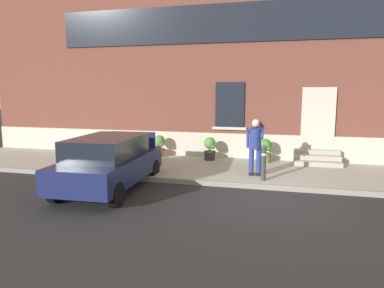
{
  "coord_description": "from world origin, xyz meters",
  "views": [
    {
      "loc": [
        0.41,
        -8.76,
        2.74
      ],
      "look_at": [
        -2.24,
        1.6,
        1.1
      ],
      "focal_mm": 32.8,
      "sensor_mm": 36.0,
      "label": 1
    }
  ],
  "objects_px": {
    "planter_terracotta": "(160,145)",
    "planter_olive": "(265,150)",
    "planter_charcoal": "(210,148)",
    "person_on_phone": "(255,144)",
    "bollard_near_person": "(264,161)",
    "hatchback_car_navy": "(110,162)"
  },
  "relations": [
    {
      "from": "hatchback_car_navy",
      "to": "planter_charcoal",
      "type": "height_order",
      "value": "hatchback_car_navy"
    },
    {
      "from": "planter_terracotta",
      "to": "planter_charcoal",
      "type": "distance_m",
      "value": 2.04
    },
    {
      "from": "bollard_near_person",
      "to": "planter_olive",
      "type": "relative_size",
      "value": 1.22
    },
    {
      "from": "planter_charcoal",
      "to": "hatchback_car_navy",
      "type": "bearing_deg",
      "value": -116.27
    },
    {
      "from": "bollard_near_person",
      "to": "person_on_phone",
      "type": "bearing_deg",
      "value": 119.8
    },
    {
      "from": "hatchback_car_navy",
      "to": "planter_charcoal",
      "type": "bearing_deg",
      "value": 63.73
    },
    {
      "from": "planter_terracotta",
      "to": "planter_olive",
      "type": "relative_size",
      "value": 1.0
    },
    {
      "from": "bollard_near_person",
      "to": "planter_charcoal",
      "type": "distance_m",
      "value": 3.34
    },
    {
      "from": "person_on_phone",
      "to": "bollard_near_person",
      "type": "bearing_deg",
      "value": -46.75
    },
    {
      "from": "hatchback_car_navy",
      "to": "planter_charcoal",
      "type": "distance_m",
      "value": 4.54
    },
    {
      "from": "bollard_near_person",
      "to": "planter_terracotta",
      "type": "bearing_deg",
      "value": 146.79
    },
    {
      "from": "planter_terracotta",
      "to": "planter_charcoal",
      "type": "relative_size",
      "value": 1.0
    },
    {
      "from": "bollard_near_person",
      "to": "planter_charcoal",
      "type": "bearing_deg",
      "value": 129.05
    },
    {
      "from": "planter_charcoal",
      "to": "planter_olive",
      "type": "distance_m",
      "value": 2.04
    },
    {
      "from": "planter_charcoal",
      "to": "bollard_near_person",
      "type": "bearing_deg",
      "value": -50.95
    },
    {
      "from": "person_on_phone",
      "to": "planter_charcoal",
      "type": "relative_size",
      "value": 2.02
    },
    {
      "from": "bollard_near_person",
      "to": "person_on_phone",
      "type": "relative_size",
      "value": 0.6
    },
    {
      "from": "hatchback_car_navy",
      "to": "person_on_phone",
      "type": "distance_m",
      "value": 4.32
    },
    {
      "from": "hatchback_car_navy",
      "to": "planter_terracotta",
      "type": "bearing_deg",
      "value": 90.39
    },
    {
      "from": "bollard_near_person",
      "to": "planter_olive",
      "type": "bearing_deg",
      "value": 91.42
    },
    {
      "from": "person_on_phone",
      "to": "planter_charcoal",
      "type": "bearing_deg",
      "value": 144.42
    },
    {
      "from": "bollard_near_person",
      "to": "person_on_phone",
      "type": "height_order",
      "value": "person_on_phone"
    }
  ]
}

